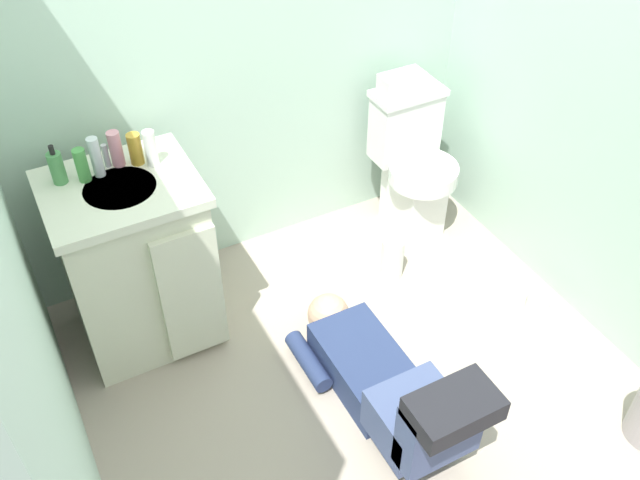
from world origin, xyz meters
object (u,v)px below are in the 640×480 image
(tissue_box, at_px, (402,83))
(bottle_pink, at_px, (116,149))
(person_plumber, at_px, (389,385))
(bottle_green, at_px, (82,165))
(bottle_clear, at_px, (96,157))
(bottle_amber, at_px, (135,149))
(faucet, at_px, (106,156))
(soap_dispenser, at_px, (57,168))
(paper_towel_roll, at_px, (392,258))
(bottle_white, at_px, (151,148))
(vanity_cabinet, at_px, (138,262))
(toilet, at_px, (412,165))
(toilet_paper_roll, at_px, (538,302))

(tissue_box, xyz_separation_m, bottle_pink, (-1.38, -0.07, 0.09))
(person_plumber, distance_m, bottle_green, 1.47)
(bottle_clear, distance_m, bottle_amber, 0.16)
(bottle_green, height_order, bottle_amber, bottle_green)
(bottle_pink, bearing_deg, tissue_box, 2.71)
(faucet, relative_size, bottle_clear, 0.60)
(bottle_pink, bearing_deg, soap_dispenser, -177.28)
(bottle_clear, bearing_deg, bottle_green, -172.42)
(tissue_box, relative_size, paper_towel_roll, 1.00)
(faucet, height_order, soap_dispenser, soap_dispenser)
(bottle_green, xyz_separation_m, bottle_white, (0.27, -0.02, 0.01))
(bottle_clear, relative_size, bottle_pink, 1.12)
(vanity_cabinet, height_order, tissue_box, tissue_box)
(vanity_cabinet, bearing_deg, bottle_white, 25.27)
(bottle_green, height_order, paper_towel_roll, bottle_green)
(bottle_green, distance_m, bottle_clear, 0.06)
(soap_dispenser, height_order, paper_towel_roll, soap_dispenser)
(toilet, height_order, person_plumber, toilet)
(bottle_amber, bearing_deg, paper_towel_roll, -16.93)
(bottle_clear, bearing_deg, faucet, 44.73)
(bottle_green, distance_m, bottle_white, 0.27)
(toilet, relative_size, person_plumber, 0.70)
(bottle_pink, distance_m, paper_towel_roll, 1.42)
(toilet_paper_roll, bearing_deg, bottle_pink, 151.59)
(toilet, distance_m, vanity_cabinet, 1.47)
(toilet, bearing_deg, toilet_paper_roll, -77.78)
(paper_towel_roll, bearing_deg, bottle_white, 164.27)
(faucet, height_order, tissue_box, faucet)
(faucet, relative_size, paper_towel_roll, 0.45)
(person_plumber, distance_m, toilet_paper_roll, 0.96)
(tissue_box, xyz_separation_m, bottle_clear, (-1.47, -0.10, 0.10))
(toilet_paper_roll, bearing_deg, tissue_box, 103.69)
(soap_dispenser, xyz_separation_m, bottle_amber, (0.30, -0.01, -0.00))
(vanity_cabinet, bearing_deg, toilet_paper_roll, -24.00)
(tissue_box, xyz_separation_m, toilet_paper_roll, (0.23, -0.94, -0.75))
(vanity_cabinet, bearing_deg, bottle_green, 138.18)
(tissue_box, bearing_deg, vanity_cabinet, -171.88)
(faucet, xyz_separation_m, toilet_paper_roll, (1.65, -0.88, -0.82))
(bottle_green, xyz_separation_m, bottle_pink, (0.14, 0.04, 0.01))
(person_plumber, height_order, bottle_white, bottle_white)
(bottle_clear, relative_size, toilet_paper_roll, 1.52)
(bottle_pink, height_order, bottle_white, bottle_white)
(bottle_pink, bearing_deg, toilet_paper_roll, -28.41)
(tissue_box, height_order, paper_towel_roll, tissue_box)
(person_plumber, relative_size, tissue_box, 4.84)
(tissue_box, relative_size, bottle_amber, 1.67)
(bottle_white, bearing_deg, toilet, 1.60)
(vanity_cabinet, xyz_separation_m, bottle_green, (-0.11, 0.09, 0.47))
(vanity_cabinet, relative_size, soap_dispenser, 4.94)
(faucet, height_order, bottle_pink, bottle_pink)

